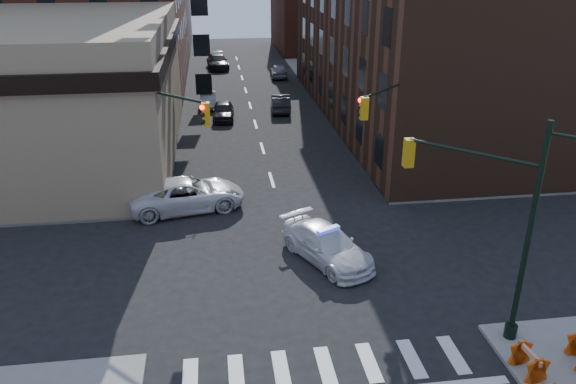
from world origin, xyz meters
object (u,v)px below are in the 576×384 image
object	(u,v)px
barrel_bank	(176,208)
barricade_nw_a	(136,196)
police_car	(327,245)
pickup	(187,194)
pedestrian_a	(160,177)
pedestrian_b	(78,190)
parked_car_wnear	(223,111)
barrel_road	(317,231)
parked_car_enear	(281,103)
parked_car_wfar	(208,100)

from	to	relation	value
barrel_bank	barricade_nw_a	size ratio (longest dim) A/B	0.77
police_car	pickup	world-z (taller)	pickup
police_car	pedestrian_a	bearing A→B (deg)	107.40
pedestrian_b	barricade_nw_a	world-z (taller)	pedestrian_b
barrel_bank	barricade_nw_a	xyz separation A→B (m)	(-2.16, 1.48, 0.14)
parked_car_wnear	barricade_nw_a	xyz separation A→B (m)	(-5.16, -16.74, -0.06)
barricade_nw_a	police_car	bearing A→B (deg)	-26.34
barrel_road	barricade_nw_a	size ratio (longest dim) A/B	0.79
police_car	barrel_road	xyz separation A→B (m)	(-0.11, 1.84, -0.21)
pickup	barrel_road	world-z (taller)	pickup
parked_car_enear	parked_car_wnear	bearing A→B (deg)	25.61
parked_car_wfar	barricade_nw_a	distance (m)	21.22
pedestrian_b	barricade_nw_a	distance (m)	3.03
parked_car_wfar	barrel_road	xyz separation A→B (m)	(5.03, -25.92, -0.11)
police_car	parked_car_enear	xyz separation A→B (m)	(1.07, 25.62, -0.01)
pedestrian_a	barrel_bank	xyz separation A→B (m)	(1.00, -3.01, -0.59)
parked_car_wnear	parked_car_enear	size ratio (longest dim) A/B	0.94
pickup	barrel_bank	xyz separation A→B (m)	(-0.56, -0.92, -0.33)
pedestrian_a	barrel_road	bearing A→B (deg)	-42.94
parked_car_wfar	parked_car_enear	distance (m)	6.57
police_car	barrel_road	world-z (taller)	police_car
parked_car_enear	pedestrian_a	world-z (taller)	pedestrian_a
police_car	parked_car_wnear	xyz separation A→B (m)	(-3.93, 23.66, -0.03)
pickup	barricade_nw_a	bearing A→B (deg)	67.35
pickup	barrel_bank	bearing A→B (deg)	137.64
pedestrian_b	barricade_nw_a	size ratio (longest dim) A/B	1.43
police_car	parked_car_enear	size ratio (longest dim) A/B	1.15
pickup	parked_car_wfar	distance (m)	21.44
parked_car_wfar	parked_car_wnear	bearing A→B (deg)	-72.91
barricade_nw_a	parked_car_wnear	bearing A→B (deg)	83.83
parked_car_wnear	pickup	bearing A→B (deg)	-95.16
barrel_road	barrel_bank	bearing A→B (deg)	152.21
barrel_bank	police_car	bearing A→B (deg)	-38.11
parked_car_wfar	barrel_bank	size ratio (longest dim) A/B	3.73
pedestrian_b	barrel_road	bearing A→B (deg)	-43.81
police_car	barricade_nw_a	xyz separation A→B (m)	(-9.08, 6.92, -0.09)
parked_car_wfar	pedestrian_a	distance (m)	19.53
parked_car_enear	barrel_road	world-z (taller)	parked_car_enear
parked_car_wnear	barrel_bank	world-z (taller)	parked_car_wnear
parked_car_wfar	barrel_bank	world-z (taller)	parked_car_wfar
parked_car_wfar	pedestrian_b	size ratio (longest dim) A/B	2.00
pickup	barrel_road	size ratio (longest dim) A/B	5.71
pedestrian_a	barrel_bank	bearing A→B (deg)	-74.37
barrel_bank	pedestrian_a	bearing A→B (deg)	108.39
pickup	barrel_road	xyz separation A→B (m)	(6.26, -4.52, -0.32)
barrel_road	parked_car_enear	bearing A→B (deg)	87.16
pickup	parked_car_enear	bearing A→B (deg)	-32.18
barrel_road	barrel_bank	distance (m)	7.71
pickup	parked_car_wfar	world-z (taller)	pickup
parked_car_wnear	parked_car_enear	bearing A→B (deg)	24.29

